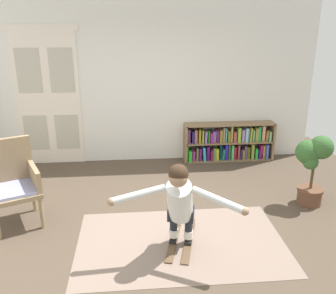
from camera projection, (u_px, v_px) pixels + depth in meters
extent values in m
plane|color=#4D3F31|center=(161.00, 232.00, 4.73)|extent=(7.20, 7.20, 0.00)
cube|color=silver|center=(150.00, 82.00, 6.68)|extent=(6.00, 0.10, 2.90)
cube|color=silver|center=(33.00, 100.00, 6.54)|extent=(0.55, 0.04, 2.35)
cube|color=#B4B19F|center=(29.00, 71.00, 6.35)|extent=(0.41, 0.01, 0.76)
cube|color=#B4B19F|center=(36.00, 133.00, 6.72)|extent=(0.41, 0.01, 0.64)
cube|color=silver|center=(65.00, 100.00, 6.59)|extent=(0.55, 0.04, 2.35)
cube|color=#B4B19F|center=(62.00, 70.00, 6.40)|extent=(0.41, 0.01, 0.76)
cube|color=#B4B19F|center=(67.00, 132.00, 6.77)|extent=(0.41, 0.01, 0.64)
cube|color=silver|center=(41.00, 27.00, 6.16)|extent=(1.22, 0.04, 0.10)
cube|color=gray|center=(181.00, 242.00, 4.50)|extent=(2.48, 1.56, 0.01)
cube|color=olive|center=(185.00, 143.00, 6.91)|extent=(0.04, 0.30, 0.71)
cube|color=olive|center=(271.00, 140.00, 7.05)|extent=(0.04, 0.30, 0.71)
cube|color=olive|center=(228.00, 159.00, 7.09)|extent=(1.64, 0.30, 0.02)
cube|color=olive|center=(229.00, 142.00, 6.98)|extent=(1.64, 0.30, 0.02)
cube|color=olive|center=(230.00, 124.00, 6.86)|extent=(1.64, 0.30, 0.02)
cube|color=green|center=(187.00, 153.00, 6.96)|extent=(0.03, 0.15, 0.28)
cube|color=green|center=(190.00, 155.00, 6.98)|extent=(0.05, 0.24, 0.20)
cube|color=#D434AA|center=(193.00, 155.00, 7.01)|extent=(0.05, 0.19, 0.19)
cube|color=#5C6E42|center=(197.00, 153.00, 6.99)|extent=(0.04, 0.24, 0.26)
cube|color=#9A1975|center=(200.00, 154.00, 6.99)|extent=(0.04, 0.16, 0.23)
cube|color=#36A8C7|center=(204.00, 153.00, 6.99)|extent=(0.07, 0.23, 0.27)
cube|color=#5D1682|center=(207.00, 152.00, 7.01)|extent=(0.05, 0.18, 0.27)
cube|color=maroon|center=(211.00, 154.00, 7.02)|extent=(0.05, 0.21, 0.20)
cube|color=#64AB65|center=(214.00, 153.00, 7.03)|extent=(0.04, 0.17, 0.23)
cube|color=gold|center=(217.00, 153.00, 7.03)|extent=(0.06, 0.19, 0.22)
cube|color=navy|center=(220.00, 151.00, 7.03)|extent=(0.04, 0.16, 0.29)
cube|color=#21755B|center=(223.00, 153.00, 7.03)|extent=(0.05, 0.23, 0.22)
cube|color=#3422D7|center=(226.00, 151.00, 7.03)|extent=(0.05, 0.18, 0.29)
cube|color=#476D3F|center=(229.00, 151.00, 7.03)|extent=(0.03, 0.16, 0.29)
cube|color=#44D365|center=(231.00, 151.00, 7.03)|extent=(0.03, 0.24, 0.29)
cube|color=#C01D40|center=(234.00, 152.00, 7.07)|extent=(0.05, 0.18, 0.24)
cube|color=#B14E43|center=(238.00, 151.00, 7.07)|extent=(0.04, 0.19, 0.27)
cube|color=#281D4E|center=(240.00, 153.00, 7.09)|extent=(0.03, 0.24, 0.19)
cube|color=olive|center=(242.00, 153.00, 7.09)|extent=(0.04, 0.23, 0.18)
cube|color=#514377|center=(245.00, 151.00, 7.08)|extent=(0.05, 0.16, 0.25)
cube|color=#575911|center=(248.00, 152.00, 7.09)|extent=(0.05, 0.16, 0.23)
cube|color=#979E4A|center=(252.00, 150.00, 7.09)|extent=(0.05, 0.18, 0.29)
cube|color=green|center=(255.00, 152.00, 7.11)|extent=(0.04, 0.23, 0.20)
cube|color=#59137D|center=(258.00, 153.00, 7.11)|extent=(0.03, 0.23, 0.18)
cube|color=#9E2167|center=(260.00, 151.00, 7.11)|extent=(0.06, 0.15, 0.26)
cube|color=gold|center=(263.00, 151.00, 7.12)|extent=(0.03, 0.17, 0.25)
cube|color=#4464D2|center=(266.00, 150.00, 7.10)|extent=(0.04, 0.23, 0.28)
cube|color=#673671|center=(188.00, 136.00, 6.85)|extent=(0.06, 0.14, 0.26)
cube|color=navy|center=(193.00, 137.00, 6.86)|extent=(0.05, 0.16, 0.22)
cube|color=#945953|center=(195.00, 136.00, 6.88)|extent=(0.05, 0.21, 0.25)
cube|color=olive|center=(199.00, 135.00, 6.89)|extent=(0.04, 0.21, 0.25)
cube|color=#9FA329|center=(202.00, 136.00, 6.89)|extent=(0.03, 0.17, 0.24)
cube|color=#8373C5|center=(205.00, 136.00, 6.89)|extent=(0.05, 0.18, 0.22)
cube|color=#289617|center=(208.00, 136.00, 6.90)|extent=(0.03, 0.17, 0.22)
cube|color=#861F7F|center=(211.00, 137.00, 6.92)|extent=(0.05, 0.23, 0.19)
cube|color=#7765AE|center=(214.00, 136.00, 6.92)|extent=(0.06, 0.15, 0.21)
cube|color=#6E2163|center=(217.00, 135.00, 6.93)|extent=(0.04, 0.18, 0.23)
cube|color=olive|center=(220.00, 135.00, 6.92)|extent=(0.05, 0.19, 0.24)
cube|color=#A28068|center=(223.00, 134.00, 6.90)|extent=(0.03, 0.17, 0.29)
cube|color=#55C6B9|center=(225.00, 134.00, 6.93)|extent=(0.03, 0.15, 0.27)
cube|color=olive|center=(228.00, 135.00, 6.95)|extent=(0.05, 0.23, 0.22)
cube|color=tan|center=(231.00, 133.00, 6.94)|extent=(0.03, 0.17, 0.30)
cube|color=#A2463F|center=(234.00, 136.00, 6.94)|extent=(0.05, 0.22, 0.20)
cube|color=#7EBC37|center=(238.00, 134.00, 6.95)|extent=(0.06, 0.21, 0.27)
cube|color=#BF7ECA|center=(242.00, 135.00, 6.95)|extent=(0.05, 0.16, 0.23)
cube|color=#79C2CD|center=(246.00, 134.00, 6.95)|extent=(0.05, 0.23, 0.26)
cube|color=#6269D1|center=(248.00, 134.00, 6.98)|extent=(0.03, 0.21, 0.26)
cube|color=#A6A329|center=(250.00, 134.00, 6.95)|extent=(0.04, 0.22, 0.27)
cube|color=#71BD70|center=(252.00, 135.00, 6.98)|extent=(0.03, 0.19, 0.22)
cube|color=olive|center=(256.00, 134.00, 6.96)|extent=(0.05, 0.16, 0.26)
cube|color=green|center=(258.00, 133.00, 6.99)|extent=(0.05, 0.19, 0.28)
cube|color=tan|center=(263.00, 133.00, 6.98)|extent=(0.05, 0.15, 0.29)
cube|color=#A17329|center=(266.00, 135.00, 7.00)|extent=(0.05, 0.19, 0.21)
cube|color=#6FB396|center=(269.00, 135.00, 6.99)|extent=(0.03, 0.23, 0.19)
cylinder|color=#927957|center=(42.00, 213.00, 4.75)|extent=(0.07, 0.07, 0.42)
cylinder|color=#927957|center=(34.00, 197.00, 5.17)|extent=(0.07, 0.07, 0.42)
cube|color=#927957|center=(14.00, 193.00, 4.76)|extent=(0.79, 0.79, 0.06)
cube|color=#979DC9|center=(14.00, 189.00, 4.74)|extent=(0.71, 0.71, 0.04)
cube|color=#927957|center=(8.00, 160.00, 4.86)|extent=(0.57, 0.30, 0.60)
cube|color=#927957|center=(35.00, 176.00, 4.83)|extent=(0.28, 0.54, 0.28)
cylinder|color=brown|center=(309.00, 196.00, 5.39)|extent=(0.34, 0.34, 0.25)
cylinder|color=brown|center=(310.00, 189.00, 5.35)|extent=(0.37, 0.37, 0.04)
cylinder|color=#4C3823|center=(312.00, 177.00, 5.29)|extent=(0.04, 0.04, 0.36)
sphere|color=#315C29|center=(311.00, 162.00, 5.17)|extent=(0.21, 0.21, 0.21)
sphere|color=#315C29|center=(321.00, 147.00, 5.15)|extent=(0.33, 0.33, 0.33)
sphere|color=#315C29|center=(308.00, 152.00, 5.21)|extent=(0.34, 0.34, 0.34)
cube|color=brown|center=(173.00, 241.00, 4.51)|extent=(0.29, 0.86, 0.01)
cube|color=brown|center=(178.00, 221.00, 4.87)|extent=(0.11, 0.13, 0.06)
cube|color=black|center=(173.00, 240.00, 4.48)|extent=(0.11, 0.14, 0.04)
cube|color=brown|center=(188.00, 242.00, 4.48)|extent=(0.29, 0.86, 0.01)
cube|color=brown|center=(191.00, 223.00, 4.85)|extent=(0.11, 0.13, 0.06)
cube|color=black|center=(188.00, 241.00, 4.46)|extent=(0.11, 0.14, 0.04)
cylinder|color=white|center=(174.00, 233.00, 4.47)|extent=(0.13, 0.13, 0.10)
cylinder|color=black|center=(174.00, 218.00, 4.40)|extent=(0.11, 0.11, 0.30)
cylinder|color=black|center=(173.00, 213.00, 4.34)|extent=(0.13, 0.13, 0.22)
cylinder|color=white|center=(188.00, 234.00, 4.44)|extent=(0.13, 0.13, 0.10)
cylinder|color=black|center=(189.00, 219.00, 4.38)|extent=(0.11, 0.11, 0.30)
cylinder|color=black|center=(189.00, 214.00, 4.31)|extent=(0.13, 0.13, 0.22)
cube|color=black|center=(181.00, 214.00, 4.33)|extent=(0.33, 0.25, 0.14)
cylinder|color=silver|center=(180.00, 201.00, 4.14)|extent=(0.39, 0.54, 0.59)
sphere|color=#9F7C5F|center=(178.00, 178.00, 3.85)|extent=(0.24, 0.24, 0.20)
sphere|color=#382619|center=(178.00, 174.00, 3.85)|extent=(0.25, 0.25, 0.21)
cylinder|color=silver|center=(138.00, 195.00, 3.94)|extent=(0.59, 0.14, 0.19)
sphere|color=#9F7C5F|center=(112.00, 202.00, 3.91)|extent=(0.11, 0.11, 0.09)
cylinder|color=silver|center=(218.00, 200.00, 3.83)|extent=(0.53, 0.39, 0.19)
sphere|color=#9F7C5F|center=(245.00, 211.00, 3.72)|extent=(0.11, 0.11, 0.09)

